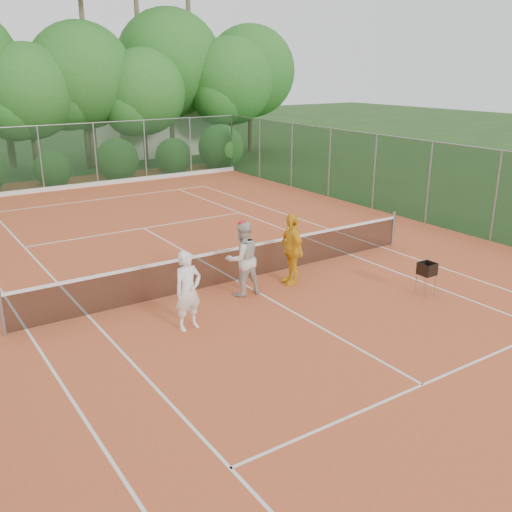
{
  "coord_description": "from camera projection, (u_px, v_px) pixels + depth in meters",
  "views": [
    {
      "loc": [
        -7.6,
        -12.3,
        5.53
      ],
      "look_at": [
        -0.2,
        -1.2,
        1.1
      ],
      "focal_mm": 40.0,
      "sensor_mm": 36.0,
      "label": 1
    }
  ],
  "objects": [
    {
      "name": "fence_back",
      "position": [
        69.0,
        157.0,
        26.82
      ],
      "size": [
        18.07,
        0.07,
        3.0
      ],
      "color": "#19381E",
      "rests_on": "clay_court"
    },
    {
      "name": "stray_ball_c",
      "position": [
        174.0,
        192.0,
        26.21
      ],
      "size": [
        0.07,
        0.07,
        0.07
      ],
      "primitive_type": "sphere",
      "color": "#AFCF30",
      "rests_on": "clay_court"
    },
    {
      "name": "tropical_treeline",
      "position": [
        60.0,
        75.0,
        30.57
      ],
      "size": [
        32.1,
        8.49,
        15.03
      ],
      "color": "brown",
      "rests_on": "ground"
    },
    {
      "name": "stray_ball_b",
      "position": [
        98.0,
        200.0,
        24.65
      ],
      "size": [
        0.07,
        0.07,
        0.07
      ],
      "primitive_type": "sphere",
      "color": "#D2E334",
      "rests_on": "clay_court"
    },
    {
      "name": "clay_court",
      "position": [
        237.0,
        281.0,
        15.45
      ],
      "size": [
        18.0,
        36.0,
        0.02
      ],
      "primitive_type": "cube",
      "color": "#C9592E",
      "rests_on": "ground"
    },
    {
      "name": "fence_right",
      "position": [
        496.0,
        197.0,
        18.53
      ],
      "size": [
        0.07,
        33.07,
        3.0
      ],
      "color": "#19381E",
      "rests_on": "clay_court"
    },
    {
      "name": "player_yellow",
      "position": [
        291.0,
        249.0,
        15.02
      ],
      "size": [
        0.66,
        1.19,
        1.92
      ],
      "primitive_type": "imported",
      "rotation": [
        0.0,
        0.0,
        -1.75
      ],
      "color": "yellow",
      "rests_on": "clay_court"
    },
    {
      "name": "player_center_grp",
      "position": [
        242.0,
        258.0,
        14.25
      ],
      "size": [
        0.95,
        0.75,
        1.95
      ],
      "color": "beige",
      "rests_on": "clay_court"
    },
    {
      "name": "ball_hopper",
      "position": [
        427.0,
        269.0,
        14.34
      ],
      "size": [
        0.37,
        0.37,
        0.85
      ],
      "rotation": [
        0.0,
        0.0,
        -0.26
      ],
      "color": "gray",
      "rests_on": "clay_court"
    },
    {
      "name": "court_markings",
      "position": [
        237.0,
        281.0,
        15.45
      ],
      "size": [
        11.03,
        23.83,
        0.01
      ],
      "color": "white",
      "rests_on": "clay_court"
    },
    {
      "name": "club_building",
      "position": [
        163.0,
        130.0,
        38.67
      ],
      "size": [
        8.0,
        5.0,
        3.0
      ],
      "primitive_type": "cube",
      "color": "beige",
      "rests_on": "ground"
    },
    {
      "name": "stray_ball_a",
      "position": [
        62.0,
        200.0,
        24.78
      ],
      "size": [
        0.07,
        0.07,
        0.07
      ],
      "primitive_type": "sphere",
      "color": "#C5D631",
      "rests_on": "clay_court"
    },
    {
      "name": "ground",
      "position": [
        237.0,
        282.0,
        15.46
      ],
      "size": [
        120.0,
        120.0,
        0.0
      ],
      "primitive_type": "plane",
      "color": "#214217",
      "rests_on": "ground"
    },
    {
      "name": "tennis_net",
      "position": [
        237.0,
        263.0,
        15.29
      ],
      "size": [
        11.97,
        0.1,
        1.1
      ],
      "color": "gray",
      "rests_on": "clay_court"
    },
    {
      "name": "player_white",
      "position": [
        188.0,
        291.0,
        12.38
      ],
      "size": [
        0.69,
        0.49,
        1.78
      ],
      "primitive_type": "imported",
      "rotation": [
        0.0,
        0.0,
        0.1
      ],
      "color": "white",
      "rests_on": "clay_court"
    }
  ]
}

